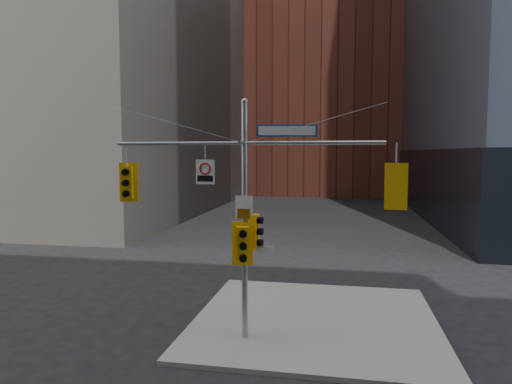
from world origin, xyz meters
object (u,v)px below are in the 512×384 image
(regulatory_sign_arm, at_px, (205,171))
(traffic_light_pole_front, at_px, (243,245))
(signal_assembly, at_px, (245,197))
(traffic_light_west_arm, at_px, (127,183))
(traffic_light_east_arm, at_px, (396,186))
(street_sign_blade, at_px, (287,131))
(traffic_light_pole_side, at_px, (255,231))

(regulatory_sign_arm, bearing_deg, traffic_light_pole_front, -6.31)
(signal_assembly, bearing_deg, traffic_light_west_arm, 179.80)
(traffic_light_east_arm, bearing_deg, street_sign_blade, 2.39)
(signal_assembly, relative_size, traffic_light_west_arm, 6.53)
(traffic_light_east_arm, height_order, traffic_light_pole_front, traffic_light_east_arm)
(regulatory_sign_arm, bearing_deg, signal_assembly, 6.28)
(street_sign_blade, xyz_separation_m, regulatory_sign_arm, (-2.44, -0.02, -1.18))
(traffic_light_east_arm, bearing_deg, signal_assembly, 2.44)
(traffic_light_pole_side, xyz_separation_m, street_sign_blade, (0.92, 0.00, 2.94))
(traffic_light_pole_front, bearing_deg, street_sign_blade, -2.65)
(traffic_light_west_arm, height_order, traffic_light_east_arm, traffic_light_east_arm)
(traffic_light_east_arm, bearing_deg, traffic_light_pole_front, 6.01)
(signal_assembly, height_order, traffic_light_east_arm, signal_assembly)
(traffic_light_east_arm, xyz_separation_m, traffic_light_pole_side, (-3.96, -0.00, -1.39))
(traffic_light_west_arm, height_order, regulatory_sign_arm, regulatory_sign_arm)
(signal_assembly, distance_m, traffic_light_west_arm, 3.74)
(signal_assembly, height_order, traffic_light_pole_side, signal_assembly)
(signal_assembly, xyz_separation_m, traffic_light_west_arm, (-3.72, 0.01, 0.38))
(traffic_light_east_arm, xyz_separation_m, street_sign_blade, (-3.04, 0.00, 1.55))
(traffic_light_east_arm, xyz_separation_m, regulatory_sign_arm, (-5.48, -0.02, 0.37))
(traffic_light_pole_front, height_order, street_sign_blade, street_sign_blade)
(signal_assembly, xyz_separation_m, regulatory_sign_arm, (-1.20, -0.02, 0.76))
(signal_assembly, distance_m, traffic_light_pole_front, 1.40)
(traffic_light_east_arm, bearing_deg, regulatory_sign_arm, 2.65)
(signal_assembly, xyz_separation_m, traffic_light_pole_side, (0.32, -0.00, -1.01))
(signal_assembly, bearing_deg, regulatory_sign_arm, -179.03)
(signal_assembly, height_order, traffic_light_pole_front, signal_assembly)
(traffic_light_pole_side, height_order, traffic_light_pole_front, traffic_light_pole_side)
(traffic_light_west_arm, bearing_deg, signal_assembly, -11.58)
(traffic_light_pole_front, xyz_separation_m, regulatory_sign_arm, (-1.20, 0.25, 2.13))
(traffic_light_west_arm, relative_size, traffic_light_east_arm, 0.95)
(traffic_light_west_arm, xyz_separation_m, traffic_light_east_arm, (8.00, -0.01, 0.00))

